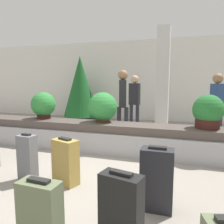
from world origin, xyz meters
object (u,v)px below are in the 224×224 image
traveler_2 (123,98)px  decorated_tree (80,86)px  suitcase_2 (27,158)px  traveler_0 (134,98)px  suitcase_6 (40,215)px  potted_plant_0 (208,112)px  suitcase_5 (121,211)px  pillar (163,80)px  suitcase_4 (157,179)px  potted_plant_2 (43,105)px  traveler_1 (216,103)px  suitcase_7 (66,162)px  potted_plant_1 (103,107)px

traveler_2 → decorated_tree: (-2.41, 2.52, 0.24)m
suitcase_2 → traveler_0: bearing=84.5°
suitcase_2 → suitcase_6: (1.05, -1.15, -0.04)m
potted_plant_0 → suitcase_5: bearing=-109.7°
traveler_2 → pillar: bearing=-44.1°
suitcase_4 → potted_plant_0: bearing=69.6°
traveler_2 → decorated_tree: bearing=30.2°
suitcase_2 → potted_plant_2: bearing=124.7°
pillar → suitcase_5: bearing=-89.2°
decorated_tree → traveler_0: bearing=-27.8°
suitcase_2 → traveler_0: traveler_0 is taller
traveler_1 → decorated_tree: 5.20m
suitcase_4 → traveler_1: size_ratio=0.45×
pillar → suitcase_2: 4.74m
suitcase_7 → decorated_tree: size_ratio=0.28×
suitcase_7 → potted_plant_2: potted_plant_2 is taller
pillar → suitcase_4: pillar is taller
suitcase_4 → traveler_1: traveler_1 is taller
pillar → potted_plant_1: pillar is taller
suitcase_2 → traveler_0: size_ratio=0.43×
suitcase_7 → traveler_2: bearing=105.8°
suitcase_7 → traveler_0: size_ratio=0.41×
suitcase_5 → traveler_2: bearing=117.8°
suitcase_7 → decorated_tree: decorated_tree is taller
suitcase_7 → potted_plant_0: 2.86m
potted_plant_0 → traveler_0: traveler_0 is taller
suitcase_4 → suitcase_5: (-0.25, -0.72, -0.02)m
pillar → potted_plant_1: (-1.14, -2.32, -0.64)m
suitcase_2 → traveler_1: traveler_1 is taller
suitcase_7 → decorated_tree: 5.75m
traveler_0 → traveler_1: (2.19, -0.97, -0.00)m
pillar → suitcase_7: 4.49m
suitcase_7 → potted_plant_0: (2.13, 1.81, 0.60)m
potted_plant_0 → traveler_2: bearing=156.0°
potted_plant_2 → traveler_0: 2.78m
suitcase_6 → suitcase_5: bearing=21.6°
suitcase_6 → traveler_0: bearing=95.0°
traveler_1 → suitcase_2: bearing=110.5°
potted_plant_1 → traveler_1: bearing=23.2°
pillar → potted_plant_2: size_ratio=4.86×
suitcase_6 → decorated_tree: 7.04m
pillar → potted_plant_0: bearing=-65.6°
pillar → decorated_tree: bearing=162.7°
suitcase_6 → traveler_2: 4.00m
suitcase_4 → traveler_0: traveler_0 is taller
suitcase_7 → traveler_0: bearing=106.1°
potted_plant_1 → traveler_0: traveler_0 is taller
suitcase_7 → potted_plant_0: potted_plant_0 is taller
potted_plant_2 → traveler_1: (4.10, 1.05, 0.09)m
suitcase_2 → suitcase_4: size_ratio=0.96×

